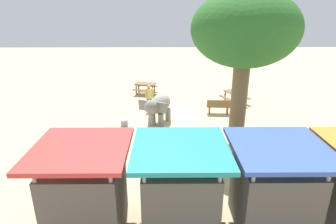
{
  "coord_description": "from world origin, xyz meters",
  "views": [
    {
      "loc": [
        0.52,
        15.17,
        5.9
      ],
      "look_at": [
        0.4,
        1.45,
        0.8
      ],
      "focal_mm": 30.12,
      "sensor_mm": 36.0,
      "label": 1
    }
  ],
  "objects_px": {
    "person_handler": "(149,96)",
    "feed_bucket": "(124,123)",
    "picnic_table_far": "(145,86)",
    "market_stall_blue": "(274,191)",
    "wooden_bench": "(219,106)",
    "elephant": "(159,106)",
    "shade_tree_main": "(245,32)",
    "market_stall_teal": "(180,191)",
    "market_stall_red": "(86,192)",
    "picnic_table_near": "(235,95)"
  },
  "relations": [
    {
      "from": "elephant",
      "to": "shade_tree_main",
      "type": "bearing_deg",
      "value": 85.11
    },
    {
      "from": "elephant",
      "to": "wooden_bench",
      "type": "xyz_separation_m",
      "value": [
        -3.49,
        -1.49,
        -0.55
      ]
    },
    {
      "from": "wooden_bench",
      "to": "market_stall_red",
      "type": "distance_m",
      "value": 10.5
    },
    {
      "from": "person_handler",
      "to": "picnic_table_far",
      "type": "xyz_separation_m",
      "value": [
        0.47,
        -3.63,
        -0.36
      ]
    },
    {
      "from": "person_handler",
      "to": "market_stall_teal",
      "type": "distance_m",
      "value": 9.68
    },
    {
      "from": "market_stall_blue",
      "to": "picnic_table_far",
      "type": "bearing_deg",
      "value": -71.4
    },
    {
      "from": "shade_tree_main",
      "to": "picnic_table_near",
      "type": "relative_size",
      "value": 3.37
    },
    {
      "from": "person_handler",
      "to": "market_stall_teal",
      "type": "height_order",
      "value": "market_stall_teal"
    },
    {
      "from": "feed_bucket",
      "to": "person_handler",
      "type": "bearing_deg",
      "value": -117.54
    },
    {
      "from": "picnic_table_near",
      "to": "feed_bucket",
      "type": "height_order",
      "value": "picnic_table_near"
    },
    {
      "from": "market_stall_teal",
      "to": "picnic_table_far",
      "type": "bearing_deg",
      "value": -82.05
    },
    {
      "from": "person_handler",
      "to": "picnic_table_near",
      "type": "xyz_separation_m",
      "value": [
        -5.48,
        -1.31,
        -0.36
      ]
    },
    {
      "from": "shade_tree_main",
      "to": "picnic_table_near",
      "type": "height_order",
      "value": "shade_tree_main"
    },
    {
      "from": "picnic_table_near",
      "to": "picnic_table_far",
      "type": "distance_m",
      "value": 6.38
    },
    {
      "from": "wooden_bench",
      "to": "market_stall_blue",
      "type": "distance_m",
      "value": 9.05
    },
    {
      "from": "wooden_bench",
      "to": "feed_bucket",
      "type": "relative_size",
      "value": 3.95
    },
    {
      "from": "picnic_table_near",
      "to": "market_stall_red",
      "type": "height_order",
      "value": "market_stall_red"
    },
    {
      "from": "picnic_table_far",
      "to": "market_stall_blue",
      "type": "relative_size",
      "value": 0.69
    },
    {
      "from": "market_stall_red",
      "to": "feed_bucket",
      "type": "distance_m",
      "value": 7.34
    },
    {
      "from": "wooden_bench",
      "to": "market_stall_teal",
      "type": "distance_m",
      "value": 9.45
    },
    {
      "from": "picnic_table_far",
      "to": "market_stall_teal",
      "type": "distance_m",
      "value": 13.34
    },
    {
      "from": "shade_tree_main",
      "to": "feed_bucket",
      "type": "xyz_separation_m",
      "value": [
        5.48,
        -1.81,
        -4.81
      ]
    },
    {
      "from": "shade_tree_main",
      "to": "picnic_table_far",
      "type": "bearing_deg",
      "value": -58.49
    },
    {
      "from": "market_stall_blue",
      "to": "market_stall_teal",
      "type": "bearing_deg",
      "value": 0.0
    },
    {
      "from": "picnic_table_far",
      "to": "feed_bucket",
      "type": "distance_m",
      "value": 5.99
    },
    {
      "from": "picnic_table_far",
      "to": "market_stall_teal",
      "type": "relative_size",
      "value": 0.69
    },
    {
      "from": "person_handler",
      "to": "market_stall_blue",
      "type": "height_order",
      "value": "market_stall_blue"
    },
    {
      "from": "elephant",
      "to": "market_stall_teal",
      "type": "bearing_deg",
      "value": 30.33
    },
    {
      "from": "market_stall_blue",
      "to": "market_stall_teal",
      "type": "relative_size",
      "value": 1.0
    },
    {
      "from": "person_handler",
      "to": "wooden_bench",
      "type": "xyz_separation_m",
      "value": [
        -4.1,
        0.55,
        -0.48
      ]
    },
    {
      "from": "market_stall_teal",
      "to": "market_stall_red",
      "type": "bearing_deg",
      "value": 0.0
    },
    {
      "from": "picnic_table_near",
      "to": "market_stall_red",
      "type": "distance_m",
      "value": 12.8
    },
    {
      "from": "elephant",
      "to": "wooden_bench",
      "type": "relative_size",
      "value": 1.6
    },
    {
      "from": "picnic_table_near",
      "to": "shade_tree_main",
      "type": "bearing_deg",
      "value": 143.12
    },
    {
      "from": "person_handler",
      "to": "picnic_table_far",
      "type": "bearing_deg",
      "value": 165.92
    },
    {
      "from": "shade_tree_main",
      "to": "wooden_bench",
      "type": "relative_size",
      "value": 4.69
    },
    {
      "from": "person_handler",
      "to": "market_stall_blue",
      "type": "relative_size",
      "value": 0.64
    },
    {
      "from": "person_handler",
      "to": "feed_bucket",
      "type": "distance_m",
      "value": 2.71
    },
    {
      "from": "wooden_bench",
      "to": "market_stall_teal",
      "type": "xyz_separation_m",
      "value": [
        2.72,
        9.03,
        0.67
      ]
    },
    {
      "from": "market_stall_teal",
      "to": "feed_bucket",
      "type": "distance_m",
      "value": 7.78
    },
    {
      "from": "market_stall_blue",
      "to": "feed_bucket",
      "type": "bearing_deg",
      "value": -54.57
    },
    {
      "from": "picnic_table_near",
      "to": "elephant",
      "type": "bearing_deg",
      "value": 100.23
    },
    {
      "from": "picnic_table_near",
      "to": "feed_bucket",
      "type": "relative_size",
      "value": 5.49
    },
    {
      "from": "market_stall_red",
      "to": "shade_tree_main",
      "type": "bearing_deg",
      "value": -135.17
    },
    {
      "from": "person_handler",
      "to": "market_stall_blue",
      "type": "bearing_deg",
      "value": 1.13
    },
    {
      "from": "picnic_table_far",
      "to": "feed_bucket",
      "type": "relative_size",
      "value": 4.83
    },
    {
      "from": "elephant",
      "to": "picnic_table_near",
      "type": "xyz_separation_m",
      "value": [
        -4.86,
        -3.36,
        -0.44
      ]
    },
    {
      "from": "shade_tree_main",
      "to": "wooden_bench",
      "type": "distance_m",
      "value": 5.74
    },
    {
      "from": "picnic_table_far",
      "to": "market_stall_red",
      "type": "bearing_deg",
      "value": 96.91
    },
    {
      "from": "picnic_table_far",
      "to": "market_stall_teal",
      "type": "xyz_separation_m",
      "value": [
        -1.85,
        13.2,
        0.55
      ]
    }
  ]
}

